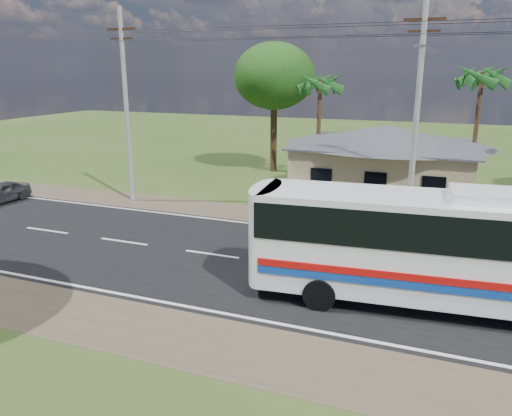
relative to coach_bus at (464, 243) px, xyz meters
The scene contains 10 objects.
ground 5.99m from the coach_bus, 163.05° to the left, with size 120.00×120.00×0.00m, color #2B4318.
road 5.98m from the coach_bus, 163.05° to the left, with size 120.00×16.00×0.03m.
house 15.22m from the coach_bus, 106.30° to the left, with size 12.40×10.00×5.00m.
utility_poles 9.16m from the coach_bus, 107.82° to the left, with size 32.80×2.22×11.00m.
palm_mid 17.79m from the coach_bus, 87.55° to the left, with size 2.80×2.80×8.20m.
palm_far 20.36m from the coach_bus, 117.77° to the left, with size 2.80×2.80×7.70m.
tree_behind_house 24.15m from the coach_bus, 124.09° to the left, with size 6.00×6.00×9.61m.
coach_bus is the anchor object (origin of this frame).
motorcycle 8.50m from the coach_bus, 113.48° to the left, with size 0.67×1.93×1.01m, color black.
small_car 25.78m from the coach_bus, 169.05° to the left, with size 1.43×3.56×1.21m, color #2C2C2E.
Camera 1 is at (4.50, -18.02, 7.72)m, focal length 35.00 mm.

